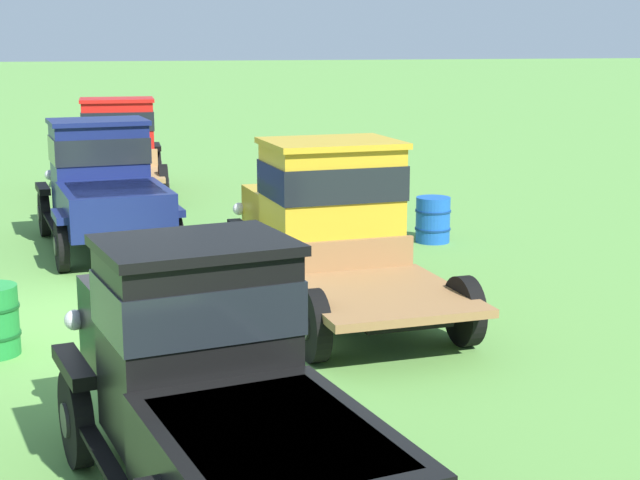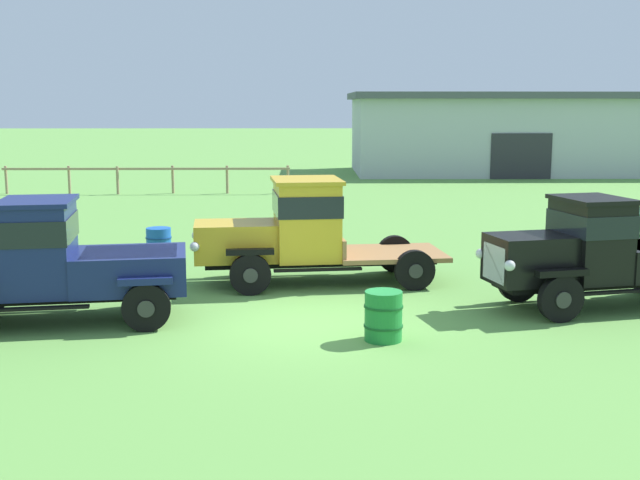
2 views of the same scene
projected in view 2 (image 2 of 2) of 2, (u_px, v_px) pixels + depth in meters
ground_plane at (306, 322)px, 14.48m from camera, size 240.00×240.00×0.00m
farm_shed at (566, 133)px, 45.93m from camera, size 24.78×8.77×4.55m
paddock_fence at (147, 174)px, 35.21m from camera, size 12.59×0.49×1.23m
vintage_truck_second_in_line at (51, 261)px, 14.34m from camera, size 4.97×2.59×2.24m
vintage_truck_midrow_center at (297, 230)px, 17.45m from camera, size 5.68×2.59×2.31m
vintage_truck_far_side at (600, 252)px, 15.39m from camera, size 4.92×2.63×2.16m
oil_drum_beside_row at (383, 316)px, 13.32m from camera, size 0.66×0.66×0.84m
oil_drum_near_fence at (159, 244)px, 20.22m from camera, size 0.65×0.65×0.82m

